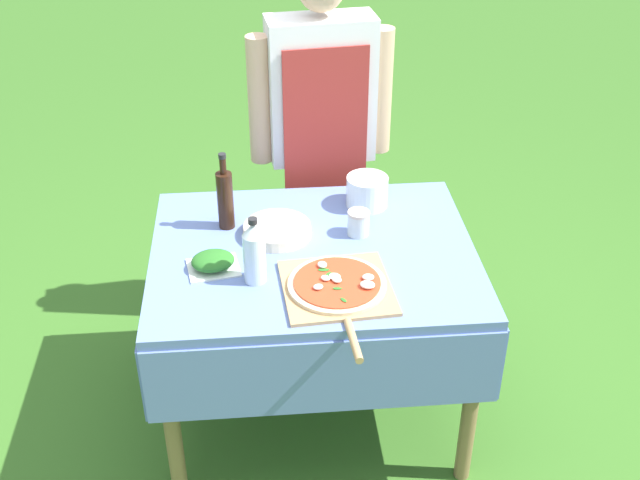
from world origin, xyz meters
The scene contains 10 objects.
ground_plane centered at (0.00, 0.00, 0.00)m, with size 12.00×12.00×0.00m, color #386B23.
prep_table centered at (0.00, 0.00, 0.63)m, with size 1.12×0.89×0.73m.
person_cook centered at (0.08, 0.65, 0.90)m, with size 0.57×0.22×1.52m.
pizza_on_peel centered at (0.06, -0.24, 0.74)m, with size 0.36×0.54×0.05m.
oil_bottle centered at (-0.29, 0.18, 0.84)m, with size 0.06×0.06×0.29m.
water_bottle centered at (-0.20, -0.16, 0.84)m, with size 0.07×0.07×0.23m.
herb_container centered at (-0.34, -0.08, 0.76)m, with size 0.19×0.17×0.06m.
mixing_tub centered at (0.22, 0.29, 0.79)m, with size 0.15×0.15×0.11m, color silver.
plate_stack centered at (-0.12, 0.11, 0.75)m, with size 0.24×0.24×0.04m.
sauce_jar centered at (0.16, 0.09, 0.77)m, with size 0.08×0.08×0.09m.
Camera 1 is at (-0.18, -2.26, 2.23)m, focal length 45.00 mm.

